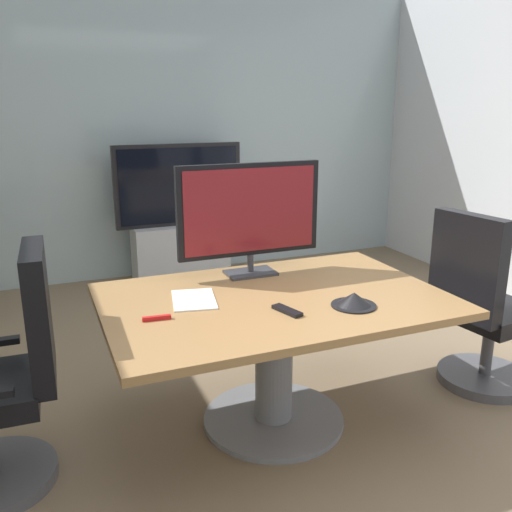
% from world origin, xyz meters
% --- Properties ---
extents(ground_plane, '(7.41, 7.41, 0.00)m').
position_xyz_m(ground_plane, '(0.00, 0.00, 0.00)').
color(ground_plane, '#7A664C').
extents(wall_back_glass_partition, '(5.38, 0.10, 2.82)m').
position_xyz_m(wall_back_glass_partition, '(0.00, 3.21, 1.41)').
color(wall_back_glass_partition, '#9EB2B7').
rests_on(wall_back_glass_partition, ground).
extents(conference_table, '(1.73, 1.15, 0.72)m').
position_xyz_m(conference_table, '(-0.13, 0.25, 0.53)').
color(conference_table, olive).
rests_on(conference_table, ground).
extents(office_chair_left, '(0.60, 0.58, 1.09)m').
position_xyz_m(office_chair_left, '(-1.43, 0.27, 0.46)').
color(office_chair_left, '#4C4C51').
rests_on(office_chair_left, ground).
extents(office_chair_right, '(0.62, 0.60, 1.09)m').
position_xyz_m(office_chair_right, '(1.16, 0.14, 0.46)').
color(office_chair_right, '#4C4C51').
rests_on(office_chair_right, ground).
extents(tv_monitor, '(0.84, 0.18, 0.64)m').
position_xyz_m(tv_monitor, '(-0.11, 0.66, 1.08)').
color(tv_monitor, '#333338').
rests_on(tv_monitor, conference_table).
extents(wall_display_unit, '(1.20, 0.36, 1.31)m').
position_xyz_m(wall_display_unit, '(0.04, 2.85, 0.44)').
color(wall_display_unit, '#B7BABC').
rests_on(wall_display_unit, ground).
extents(conference_phone, '(0.22, 0.22, 0.07)m').
position_xyz_m(conference_phone, '(0.17, -0.02, 0.75)').
color(conference_phone, black).
rests_on(conference_phone, conference_table).
extents(remote_control, '(0.10, 0.18, 0.02)m').
position_xyz_m(remote_control, '(-0.17, 0.03, 0.73)').
color(remote_control, black).
rests_on(remote_control, conference_table).
extents(whiteboard_marker, '(0.13, 0.03, 0.02)m').
position_xyz_m(whiteboard_marker, '(-0.76, 0.17, 0.73)').
color(whiteboard_marker, red).
rests_on(whiteboard_marker, conference_table).
extents(paper_notepad, '(0.27, 0.34, 0.01)m').
position_xyz_m(paper_notepad, '(-0.53, 0.36, 0.73)').
color(paper_notepad, white).
rests_on(paper_notepad, conference_table).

